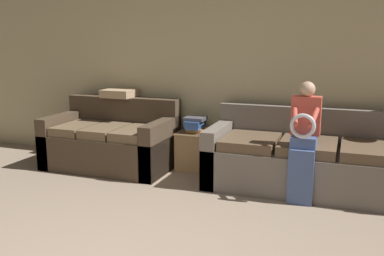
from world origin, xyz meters
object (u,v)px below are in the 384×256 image
(book_stack, at_px, (196,124))
(throw_pillow, at_px, (120,93))
(couch_side, at_px, (112,142))
(child_left_seated, at_px, (304,137))
(couch_main, at_px, (308,160))
(side_shelf, at_px, (196,149))

(book_stack, distance_m, throw_pillow, 1.13)
(couch_side, xyz_separation_m, child_left_seated, (2.40, -0.37, 0.34))
(book_stack, bearing_deg, child_left_seated, -25.45)
(couch_main, distance_m, side_shelf, 1.41)
(child_left_seated, bearing_deg, side_shelf, 154.35)
(couch_side, bearing_deg, child_left_seated, -8.89)
(couch_main, height_order, throw_pillow, throw_pillow)
(child_left_seated, xyz_separation_m, side_shelf, (-1.36, 0.65, -0.41))
(child_left_seated, xyz_separation_m, book_stack, (-1.37, 0.65, -0.08))
(side_shelf, height_order, throw_pillow, throw_pillow)
(couch_main, relative_size, throw_pillow, 5.42)
(couch_side, height_order, book_stack, couch_side)
(couch_main, distance_m, book_stack, 1.44)
(book_stack, height_order, throw_pillow, throw_pillow)
(couch_main, bearing_deg, book_stack, 169.72)
(couch_main, xyz_separation_m, side_shelf, (-1.38, 0.25, -0.07))
(couch_main, bearing_deg, couch_side, -179.44)
(couch_side, bearing_deg, couch_main, 0.56)
(couch_side, distance_m, throw_pillow, 0.67)
(couch_side, relative_size, throw_pillow, 3.94)
(throw_pillow, bearing_deg, couch_side, -82.13)
(book_stack, relative_size, throw_pillow, 0.78)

